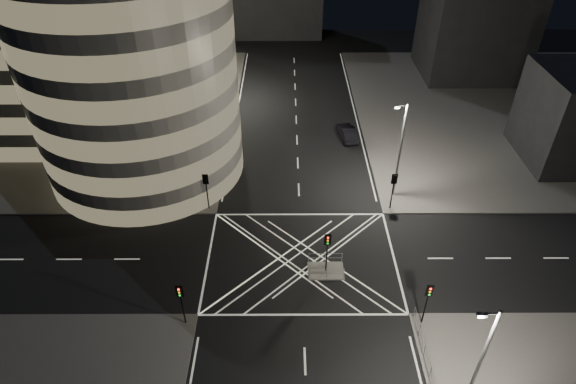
{
  "coord_description": "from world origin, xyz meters",
  "views": [
    {
      "loc": [
        -1.25,
        -29.66,
        29.42
      ],
      "look_at": [
        -1.12,
        5.6,
        3.0
      ],
      "focal_mm": 30.0,
      "sensor_mm": 36.0,
      "label": 1
    }
  ],
  "objects_px": {
    "traffic_signal_island": "(327,246)",
    "sedan": "(347,133)",
    "traffic_signal_nl": "(181,298)",
    "traffic_signal_nr": "(428,297)",
    "street_lamp_right_near": "(478,365)",
    "traffic_signal_fl": "(206,185)",
    "street_lamp_left_near": "(204,133)",
    "street_lamp_right_far": "(400,149)",
    "central_island": "(326,271)",
    "traffic_signal_fr": "(394,185)",
    "street_lamp_left_far": "(223,63)"
  },
  "relations": [
    {
      "from": "street_lamp_left_far",
      "to": "street_lamp_right_far",
      "type": "relative_size",
      "value": 1.0
    },
    {
      "from": "traffic_signal_island",
      "to": "street_lamp_right_near",
      "type": "bearing_deg",
      "value": -59.25
    },
    {
      "from": "street_lamp_left_near",
      "to": "traffic_signal_island",
      "type": "bearing_deg",
      "value": -49.73
    },
    {
      "from": "traffic_signal_nr",
      "to": "street_lamp_right_near",
      "type": "bearing_deg",
      "value": -84.96
    },
    {
      "from": "central_island",
      "to": "traffic_signal_nr",
      "type": "relative_size",
      "value": 0.75
    },
    {
      "from": "traffic_signal_nl",
      "to": "traffic_signal_nr",
      "type": "relative_size",
      "value": 1.0
    },
    {
      "from": "traffic_signal_nl",
      "to": "street_lamp_right_near",
      "type": "distance_m",
      "value": 19.78
    },
    {
      "from": "central_island",
      "to": "street_lamp_right_far",
      "type": "bearing_deg",
      "value": 54.7
    },
    {
      "from": "street_lamp_left_near",
      "to": "street_lamp_left_far",
      "type": "xyz_separation_m",
      "value": [
        0.0,
        18.0,
        0.0
      ]
    },
    {
      "from": "traffic_signal_nl",
      "to": "street_lamp_right_near",
      "type": "xyz_separation_m",
      "value": [
        18.24,
        -7.2,
        2.63
      ]
    },
    {
      "from": "traffic_signal_fl",
      "to": "traffic_signal_nl",
      "type": "relative_size",
      "value": 1.0
    },
    {
      "from": "traffic_signal_fl",
      "to": "traffic_signal_nl",
      "type": "distance_m",
      "value": 13.6
    },
    {
      "from": "traffic_signal_nr",
      "to": "street_lamp_right_near",
      "type": "distance_m",
      "value": 7.69
    },
    {
      "from": "traffic_signal_nr",
      "to": "street_lamp_right_far",
      "type": "bearing_deg",
      "value": 87.7
    },
    {
      "from": "traffic_signal_island",
      "to": "street_lamp_left_far",
      "type": "xyz_separation_m",
      "value": [
        -11.44,
        31.5,
        2.63
      ]
    },
    {
      "from": "street_lamp_right_near",
      "to": "sedan",
      "type": "relative_size",
      "value": 2.16
    },
    {
      "from": "central_island",
      "to": "traffic_signal_fr",
      "type": "relative_size",
      "value": 0.75
    },
    {
      "from": "traffic_signal_nl",
      "to": "sedan",
      "type": "distance_m",
      "value": 31.01
    },
    {
      "from": "traffic_signal_nl",
      "to": "traffic_signal_island",
      "type": "bearing_deg",
      "value": 26.14
    },
    {
      "from": "street_lamp_left_near",
      "to": "street_lamp_left_far",
      "type": "height_order",
      "value": "same"
    },
    {
      "from": "traffic_signal_nl",
      "to": "central_island",
      "type": "bearing_deg",
      "value": 26.14
    },
    {
      "from": "street_lamp_left_near",
      "to": "street_lamp_right_near",
      "type": "relative_size",
      "value": 1.0
    },
    {
      "from": "traffic_signal_island",
      "to": "traffic_signal_fl",
      "type": "bearing_deg",
      "value": 142.46
    },
    {
      "from": "central_island",
      "to": "street_lamp_right_near",
      "type": "height_order",
      "value": "street_lamp_right_near"
    },
    {
      "from": "central_island",
      "to": "traffic_signal_fr",
      "type": "distance_m",
      "value": 11.1
    },
    {
      "from": "sedan",
      "to": "traffic_signal_fl",
      "type": "bearing_deg",
      "value": 33.1
    },
    {
      "from": "traffic_signal_nr",
      "to": "central_island",
      "type": "bearing_deg",
      "value": 142.07
    },
    {
      "from": "traffic_signal_nl",
      "to": "traffic_signal_fr",
      "type": "xyz_separation_m",
      "value": [
        17.6,
        13.6,
        0.0
      ]
    },
    {
      "from": "traffic_signal_fr",
      "to": "street_lamp_right_near",
      "type": "bearing_deg",
      "value": -88.25
    },
    {
      "from": "traffic_signal_fl",
      "to": "traffic_signal_nr",
      "type": "distance_m",
      "value": 22.24
    },
    {
      "from": "street_lamp_right_near",
      "to": "traffic_signal_nr",
      "type": "bearing_deg",
      "value": 95.04
    },
    {
      "from": "central_island",
      "to": "traffic_signal_island",
      "type": "relative_size",
      "value": 0.75
    },
    {
      "from": "sedan",
      "to": "traffic_signal_island",
      "type": "bearing_deg",
      "value": 70.23
    },
    {
      "from": "traffic_signal_nl",
      "to": "street_lamp_right_far",
      "type": "height_order",
      "value": "street_lamp_right_far"
    },
    {
      "from": "traffic_signal_island",
      "to": "sedan",
      "type": "relative_size",
      "value": 0.86
    },
    {
      "from": "traffic_signal_island",
      "to": "street_lamp_left_near",
      "type": "relative_size",
      "value": 0.4
    },
    {
      "from": "street_lamp_right_far",
      "to": "traffic_signal_nr",
      "type": "bearing_deg",
      "value": -92.3
    },
    {
      "from": "traffic_signal_island",
      "to": "street_lamp_left_far",
      "type": "height_order",
      "value": "street_lamp_left_far"
    },
    {
      "from": "traffic_signal_island",
      "to": "street_lamp_right_far",
      "type": "bearing_deg",
      "value": 54.7
    },
    {
      "from": "street_lamp_right_near",
      "to": "sedan",
      "type": "distance_m",
      "value": 34.86
    },
    {
      "from": "central_island",
      "to": "street_lamp_left_far",
      "type": "xyz_separation_m",
      "value": [
        -11.44,
        31.5,
        5.47
      ]
    },
    {
      "from": "street_lamp_left_near",
      "to": "street_lamp_right_near",
      "type": "xyz_separation_m",
      "value": [
        18.87,
        -26.0,
        0.0
      ]
    },
    {
      "from": "central_island",
      "to": "street_lamp_left_far",
      "type": "bearing_deg",
      "value": 109.95
    },
    {
      "from": "traffic_signal_fl",
      "to": "street_lamp_left_near",
      "type": "xyz_separation_m",
      "value": [
        -0.64,
        5.2,
        2.63
      ]
    },
    {
      "from": "street_lamp_left_near",
      "to": "street_lamp_right_far",
      "type": "distance_m",
      "value": 19.11
    },
    {
      "from": "traffic_signal_fl",
      "to": "street_lamp_left_far",
      "type": "relative_size",
      "value": 0.4
    },
    {
      "from": "central_island",
      "to": "traffic_signal_nr",
      "type": "distance_m",
      "value": 9.08
    },
    {
      "from": "traffic_signal_fr",
      "to": "street_lamp_right_far",
      "type": "relative_size",
      "value": 0.4
    },
    {
      "from": "traffic_signal_nl",
      "to": "street_lamp_right_near",
      "type": "height_order",
      "value": "street_lamp_right_near"
    },
    {
      "from": "traffic_signal_fr",
      "to": "traffic_signal_nr",
      "type": "distance_m",
      "value": 13.6
    }
  ]
}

